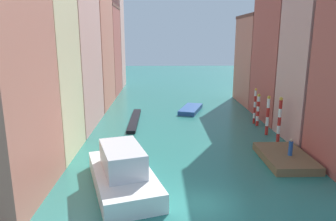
{
  "coord_description": "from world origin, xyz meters",
  "views": [
    {
      "loc": [
        -2.73,
        -18.51,
        10.76
      ],
      "look_at": [
        -1.67,
        20.71,
        1.5
      ],
      "focal_mm": 33.47,
      "sensor_mm": 36.0,
      "label": 1
    }
  ],
  "objects_px": {
    "person_on_dock": "(291,148)",
    "mooring_pole_2": "(258,109)",
    "waterfront_dock": "(285,157)",
    "mooring_pole_0": "(279,119)",
    "vaporetto_white": "(123,172)",
    "mooring_pole_1": "(268,115)",
    "gondola_black": "(134,120)",
    "mooring_pole_3": "(255,106)",
    "motorboat_0": "(191,109)"
  },
  "relations": [
    {
      "from": "mooring_pole_1",
      "to": "mooring_pole_3",
      "type": "relative_size",
      "value": 0.98
    },
    {
      "from": "gondola_black",
      "to": "person_on_dock",
      "type": "bearing_deg",
      "value": -43.87
    },
    {
      "from": "mooring_pole_0",
      "to": "gondola_black",
      "type": "distance_m",
      "value": 17.99
    },
    {
      "from": "waterfront_dock",
      "to": "mooring_pole_1",
      "type": "distance_m",
      "value": 7.99
    },
    {
      "from": "mooring_pole_2",
      "to": "motorboat_0",
      "type": "distance_m",
      "value": 11.04
    },
    {
      "from": "vaporetto_white",
      "to": "motorboat_0",
      "type": "distance_m",
      "value": 24.95
    },
    {
      "from": "mooring_pole_0",
      "to": "vaporetto_white",
      "type": "bearing_deg",
      "value": -147.15
    },
    {
      "from": "mooring_pole_2",
      "to": "motorboat_0",
      "type": "bearing_deg",
      "value": 133.45
    },
    {
      "from": "gondola_black",
      "to": "mooring_pole_1",
      "type": "bearing_deg",
      "value": -21.63
    },
    {
      "from": "motorboat_0",
      "to": "mooring_pole_2",
      "type": "bearing_deg",
      "value": -46.55
    },
    {
      "from": "mooring_pole_1",
      "to": "vaporetto_white",
      "type": "xyz_separation_m",
      "value": [
        -14.72,
        -12.21,
        -1.13
      ]
    },
    {
      "from": "waterfront_dock",
      "to": "motorboat_0",
      "type": "xyz_separation_m",
      "value": [
        -6.49,
        19.32,
        -0.04
      ]
    },
    {
      "from": "mooring_pole_1",
      "to": "mooring_pole_2",
      "type": "height_order",
      "value": "mooring_pole_1"
    },
    {
      "from": "motorboat_0",
      "to": "gondola_black",
      "type": "bearing_deg",
      "value": -144.85
    },
    {
      "from": "vaporetto_white",
      "to": "gondola_black",
      "type": "relative_size",
      "value": 0.9
    },
    {
      "from": "mooring_pole_0",
      "to": "mooring_pole_3",
      "type": "bearing_deg",
      "value": 93.39
    },
    {
      "from": "mooring_pole_2",
      "to": "motorboat_0",
      "type": "relative_size",
      "value": 0.6
    },
    {
      "from": "motorboat_0",
      "to": "mooring_pole_0",
      "type": "bearing_deg",
      "value": -61.07
    },
    {
      "from": "mooring_pole_1",
      "to": "gondola_black",
      "type": "height_order",
      "value": "mooring_pole_1"
    },
    {
      "from": "mooring_pole_3",
      "to": "gondola_black",
      "type": "height_order",
      "value": "mooring_pole_3"
    },
    {
      "from": "mooring_pole_0",
      "to": "mooring_pole_3",
      "type": "height_order",
      "value": "mooring_pole_0"
    },
    {
      "from": "mooring_pole_1",
      "to": "motorboat_0",
      "type": "relative_size",
      "value": 0.67
    },
    {
      "from": "waterfront_dock",
      "to": "mooring_pole_0",
      "type": "bearing_deg",
      "value": 76.06
    },
    {
      "from": "person_on_dock",
      "to": "mooring_pole_3",
      "type": "xyz_separation_m",
      "value": [
        0.61,
        12.7,
        0.93
      ]
    },
    {
      "from": "mooring_pole_2",
      "to": "mooring_pole_3",
      "type": "height_order",
      "value": "mooring_pole_3"
    },
    {
      "from": "waterfront_dock",
      "to": "mooring_pole_2",
      "type": "relative_size",
      "value": 1.61
    },
    {
      "from": "mooring_pole_3",
      "to": "gondola_black",
      "type": "relative_size",
      "value": 0.41
    },
    {
      "from": "mooring_pole_0",
      "to": "waterfront_dock",
      "type": "bearing_deg",
      "value": -103.94
    },
    {
      "from": "person_on_dock",
      "to": "mooring_pole_3",
      "type": "distance_m",
      "value": 12.75
    },
    {
      "from": "mooring_pole_0",
      "to": "mooring_pole_1",
      "type": "relative_size",
      "value": 1.07
    },
    {
      "from": "vaporetto_white",
      "to": "waterfront_dock",
      "type": "bearing_deg",
      "value": 18.11
    },
    {
      "from": "vaporetto_white",
      "to": "mooring_pole_1",
      "type": "bearing_deg",
      "value": 39.67
    },
    {
      "from": "person_on_dock",
      "to": "mooring_pole_3",
      "type": "relative_size",
      "value": 0.33
    },
    {
      "from": "waterfront_dock",
      "to": "mooring_pole_1",
      "type": "relative_size",
      "value": 1.45
    },
    {
      "from": "mooring_pole_1",
      "to": "gondola_black",
      "type": "relative_size",
      "value": 0.41
    },
    {
      "from": "vaporetto_white",
      "to": "gondola_black",
      "type": "height_order",
      "value": "vaporetto_white"
    },
    {
      "from": "mooring_pole_1",
      "to": "motorboat_0",
      "type": "distance_m",
      "value": 13.93
    },
    {
      "from": "person_on_dock",
      "to": "mooring_pole_1",
      "type": "distance_m",
      "value": 8.1
    },
    {
      "from": "gondola_black",
      "to": "mooring_pole_3",
      "type": "bearing_deg",
      "value": -5.19
    },
    {
      "from": "gondola_black",
      "to": "motorboat_0",
      "type": "bearing_deg",
      "value": 35.15
    },
    {
      "from": "person_on_dock",
      "to": "mooring_pole_2",
      "type": "bearing_deg",
      "value": 86.42
    },
    {
      "from": "mooring_pole_2",
      "to": "vaporetto_white",
      "type": "relative_size",
      "value": 0.41
    },
    {
      "from": "waterfront_dock",
      "to": "vaporetto_white",
      "type": "xyz_separation_m",
      "value": [
        -13.8,
        -4.51,
        0.82
      ]
    },
    {
      "from": "vaporetto_white",
      "to": "mooring_pole_2",
      "type": "bearing_deg",
      "value": 47.08
    },
    {
      "from": "gondola_black",
      "to": "mooring_pole_0",
      "type": "bearing_deg",
      "value": -28.53
    },
    {
      "from": "waterfront_dock",
      "to": "vaporetto_white",
      "type": "relative_size",
      "value": 0.66
    },
    {
      "from": "waterfront_dock",
      "to": "mooring_pole_0",
      "type": "height_order",
      "value": "mooring_pole_0"
    },
    {
      "from": "waterfront_dock",
      "to": "mooring_pole_3",
      "type": "bearing_deg",
      "value": 85.94
    },
    {
      "from": "person_on_dock",
      "to": "motorboat_0",
      "type": "bearing_deg",
      "value": 108.98
    },
    {
      "from": "gondola_black",
      "to": "motorboat_0",
      "type": "relative_size",
      "value": 1.63
    }
  ]
}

